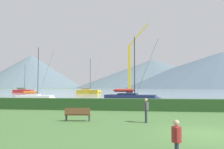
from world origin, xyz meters
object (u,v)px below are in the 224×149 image
sailboat_slip_5 (89,91)px  person_standing_walker (146,108)px  sailboat_slip_2 (23,91)px  dock_crane (130,71)px  park_bench_near_path (78,114)px  sailboat_slip_4 (131,98)px  person_seated_viewer (177,135)px  sailboat_slip_1 (35,97)px

sailboat_slip_5 → person_standing_walker: (18.06, -60.94, 0.20)m
sailboat_slip_2 → dock_crane: 45.59m
park_bench_near_path → person_standing_walker: person_standing_walker is taller
sailboat_slip_4 → park_bench_near_path: bearing=-89.3°
person_seated_viewer → dock_crane: 62.37m
sailboat_slip_2 → person_standing_walker: size_ratio=6.69×
person_seated_viewer → sailboat_slip_1: bearing=128.7°
sailboat_slip_2 → person_seated_viewer: sailboat_slip_2 is taller
sailboat_slip_5 → park_bench_near_path: (13.26, -60.90, -0.24)m
sailboat_slip_2 → dock_crane: size_ratio=0.49×
sailboat_slip_5 → dock_crane: (14.72, -6.18, 6.44)m
sailboat_slip_1 → sailboat_slip_5: (0.11, 39.90, 0.19)m
sailboat_slip_2 → dock_crane: bearing=-17.0°
sailboat_slip_1 → sailboat_slip_5: 39.90m
person_seated_viewer → dock_crane: (-4.23, 61.88, 6.52)m
person_seated_viewer → sailboat_slip_4: bearing=100.3°
sailboat_slip_2 → person_standing_walker: 82.74m
sailboat_slip_1 → person_seated_viewer: size_ratio=7.36×
sailboat_slip_1 → dock_crane: bearing=66.6°
sailboat_slip_4 → park_bench_near_path: (-3.09, -18.83, -0.19)m
sailboat_slip_1 → park_bench_near_path: sailboat_slip_1 is taller
person_seated_viewer → person_standing_walker: (-0.89, 7.12, 0.29)m
sailboat_slip_4 → sailboat_slip_5: size_ratio=0.83×
sailboat_slip_2 → park_bench_near_path: (41.51, -68.54, -0.19)m
park_bench_near_path → dock_crane: (1.46, 54.72, 6.68)m
park_bench_near_path → person_standing_walker: 4.82m
person_standing_walker → sailboat_slip_1: bearing=125.1°
sailboat_slip_5 → park_bench_near_path: 62.33m
sailboat_slip_2 → dock_crane: dock_crane is taller
person_standing_walker → dock_crane: 55.22m
sailboat_slip_5 → park_bench_near_path: sailboat_slip_5 is taller
sailboat_slip_2 → park_bench_near_path: size_ratio=5.99×
sailboat_slip_2 → sailboat_slip_5: size_ratio=0.91×
sailboat_slip_5 → park_bench_near_path: bearing=-67.7°
sailboat_slip_4 → park_bench_near_path: size_ratio=5.49×
park_bench_near_path → person_seated_viewer: bearing=-58.3°
sailboat_slip_4 → person_seated_viewer: size_ratio=8.09×
sailboat_slip_5 → person_seated_viewer: 70.65m
sailboat_slip_4 → sailboat_slip_1: bearing=-177.5°
sailboat_slip_4 → dock_crane: (-1.63, 35.89, 6.48)m
sailboat_slip_1 → dock_crane: dock_crane is taller
person_seated_viewer → dock_crane: bearing=98.5°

